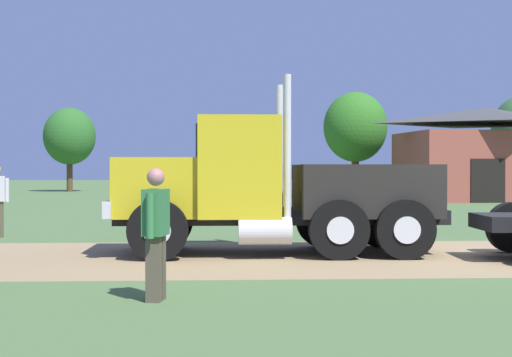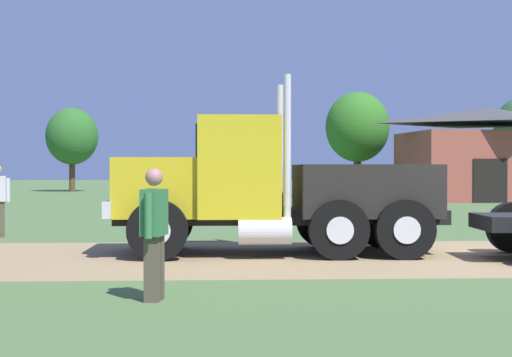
{
  "view_description": "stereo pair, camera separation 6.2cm",
  "coord_description": "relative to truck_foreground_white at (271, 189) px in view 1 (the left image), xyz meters",
  "views": [
    {
      "loc": [
        -5.0,
        -14.65,
        1.71
      ],
      "look_at": [
        -4.22,
        0.52,
        1.51
      ],
      "focal_mm": 53.52,
      "sensor_mm": 36.0,
      "label": 1
    },
    {
      "loc": [
        -4.94,
        -14.66,
        1.71
      ],
      "look_at": [
        -4.22,
        0.52,
        1.51
      ],
      "focal_mm": 53.52,
      "sensor_mm": 36.0,
      "label": 2
    }
  ],
  "objects": [
    {
      "name": "truck_foreground_white",
      "position": [
        0.0,
        0.0,
        0.0
      ],
      "size": [
        6.67,
        2.71,
        3.5
      ],
      "color": "black",
      "rests_on": "ground_plane"
    },
    {
      "name": "dirt_track",
      "position": [
        3.91,
        -0.64,
        -1.29
      ],
      "size": [
        120.0,
        6.02,
        0.01
      ],
      "primitive_type": "cube",
      "color": "#967C56",
      "rests_on": "ground_plane"
    },
    {
      "name": "ground_plane",
      "position": [
        3.91,
        -0.64,
        -1.29
      ],
      "size": [
        200.0,
        200.0,
        0.0
      ],
      "primitive_type": "plane",
      "color": "#4C6939"
    },
    {
      "name": "visitor_walking_mid",
      "position": [
        -1.88,
        -5.41,
        -0.35
      ],
      "size": [
        0.34,
        0.65,
        1.71
      ],
      "color": "#33723F",
      "rests_on": "ground_plane"
    },
    {
      "name": "shed_building",
      "position": [
        13.43,
        25.0,
        1.11
      ],
      "size": [
        9.69,
        6.88,
        4.99
      ],
      "color": "#97493C",
      "rests_on": "ground_plane"
    },
    {
      "name": "tree_right",
      "position": [
        7.11,
        29.46,
        2.86
      ],
      "size": [
        3.77,
        3.77,
        6.25
      ],
      "color": "#513823",
      "rests_on": "ground_plane"
    },
    {
      "name": "tree_mid",
      "position": [
        -12.01,
        41.92,
        2.81
      ],
      "size": [
        3.85,
        3.85,
        6.23
      ],
      "color": "#513823",
      "rests_on": "ground_plane"
    }
  ]
}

